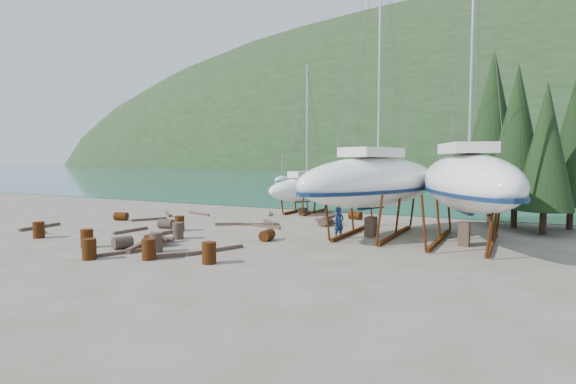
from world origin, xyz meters
The scene contains 51 objects.
ground centered at (0.00, 0.00, 0.00)m, with size 600.00×600.00×0.00m, color #605B4C.
bay_water centered at (0.00, 315.00, 0.01)m, with size 700.00×700.00×0.00m, color #175B73.
far_hill centered at (0.00, 320.00, 0.00)m, with size 800.00×360.00×110.00m, color #213018.
far_house_left centered at (-60.00, 190.00, 2.92)m, with size 6.60×5.60×5.60m.
far_house_center centered at (-20.00, 190.00, 2.92)m, with size 6.60×5.60×5.60m.
far_house_right centered at (30.00, 190.00, 2.92)m, with size 6.60×5.60×5.60m.
cypress_near_right centered at (12.50, 12.00, 5.79)m, with size 3.60×3.60×10.00m.
cypress_mid_right centered at (14.00, 10.00, 4.92)m, with size 3.06×3.06×8.50m.
cypress_back_left centered at (11.00, 14.00, 6.66)m, with size 4.14×4.14×11.50m.
cypress_far_right centered at (15.50, 13.00, 5.21)m, with size 3.24×3.24×9.00m.
moored_boat_left centered at (-30.00, 60.00, 0.39)m, with size 2.00×5.00×6.05m.
moored_boat_mid centered at (10.00, 80.00, 0.39)m, with size 2.00×5.00×6.05m.
moored_boat_far centered at (-8.00, 110.00, 0.39)m, with size 2.00×5.00×6.05m.
large_sailboat_near centered at (5.66, 5.45, 3.01)m, with size 7.02×12.35×18.68m.
large_sailboat_far centered at (10.48, 5.10, 3.11)m, with size 7.72×12.51×19.08m.
small_sailboat_shore centered at (-2.35, 13.16, 1.92)m, with size 4.63×7.63×11.65m.
worker centered at (4.36, 3.43, 0.84)m, with size 0.61×0.40×1.68m, color navy.
drum_0 centered at (-9.98, -3.92, 0.44)m, with size 0.58×0.58×0.88m, color #5E2E10.
drum_1 centered at (-3.71, -3.87, 0.29)m, with size 0.58×0.58×0.88m, color #2D2823.
drum_2 centered at (-11.74, 3.21, 0.29)m, with size 0.58×0.58×0.88m, color #5E2E10.
drum_3 centered at (-0.83, -5.05, 0.44)m, with size 0.58×0.58×0.88m, color #5E2E10.
drum_4 centered at (2.49, 11.36, 0.29)m, with size 0.58×0.58×0.88m, color #5E2E10.
drum_5 centered at (-3.16, -0.63, 0.44)m, with size 0.58×0.58×0.88m, color #2D2823.
drum_6 centered at (1.27, 1.14, 0.29)m, with size 0.58×0.58×0.88m, color #5E2E10.
drum_7 centered at (1.87, -4.46, 0.44)m, with size 0.58×0.58×0.88m, color #5E2E10.
drum_10 centered at (-3.07, -6.20, 0.44)m, with size 0.58×0.58×0.88m, color #5E2E10.
drum_11 centered at (1.87, 7.30, 0.29)m, with size 0.58×0.58×0.88m, color #2D2823.
drum_12 centered at (-2.65, -2.95, 0.29)m, with size 0.58×0.58×0.88m, color #5E2E10.
drum_13 centered at (-5.41, -4.48, 0.44)m, with size 0.58×0.58×0.88m, color #5E2E10.
drum_14 centered at (-5.01, 1.57, 0.44)m, with size 0.58×0.58×0.88m, color #5E2E10.
drum_15 centered at (-6.33, 1.86, 0.29)m, with size 0.58×0.58×0.88m, color #2D2823.
drum_16 centered at (-1.71, -3.73, 0.44)m, with size 0.58×0.58×0.88m, color #2D2823.
timber_0 centered at (-4.30, 11.03, 0.07)m, with size 0.14×2.38×0.14m, color brown.
timber_2 centered at (-10.86, 6.89, 0.09)m, with size 0.19×2.55×0.19m, color brown.
timber_3 centered at (-2.65, -4.63, 0.07)m, with size 0.15×3.13×0.15m, color brown.
timber_4 centered at (-3.64, 4.76, 0.09)m, with size 0.17×1.88×0.17m, color brown.
timber_5 centered at (0.64, -2.42, 0.08)m, with size 0.16×3.00×0.16m, color brown.
timber_6 centered at (-0.17, 11.94, 0.10)m, with size 0.19×1.96×0.19m, color brown.
timber_7 centered at (-0.27, -4.25, 0.09)m, with size 0.17×1.90×0.17m, color brown.
timber_8 centered at (-1.67, 6.54, 0.09)m, with size 0.19×1.91×0.19m, color brown.
timber_9 centered at (-1.21, 13.39, 0.08)m, with size 0.15×2.12×0.15m, color brown.
timber_10 centered at (-1.83, 5.62, 0.08)m, with size 0.16×2.45×0.16m, color brown.
timber_11 centered at (-1.15, 5.05, 0.08)m, with size 0.15×2.40×0.15m, color brown.
timber_12 centered at (-7.22, -0.11, 0.08)m, with size 0.17×2.42×0.17m, color brown.
timber_13 centered at (-11.50, -2.82, 0.11)m, with size 0.22×0.94×0.22m, color brown.
timber_14 centered at (-13.23, -1.71, 0.09)m, with size 0.18×2.90×0.18m, color brown.
timber_15 centered at (-9.13, 8.39, 0.07)m, with size 0.15×2.55×0.15m, color brown.
timber_16 centered at (-3.09, -3.36, 0.11)m, with size 0.23×2.94×0.23m, color brown.
timber_17 centered at (-10.01, 4.12, 0.08)m, with size 0.16×2.43×0.16m, color brown.
timber_pile_fore centered at (-2.97, -2.22, 0.30)m, with size 1.80×1.80×0.60m.
timber_pile_aft centered at (1.93, 7.83, 0.30)m, with size 1.80×1.80×0.60m.
Camera 1 is at (13.04, -18.75, 4.15)m, focal length 28.00 mm.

